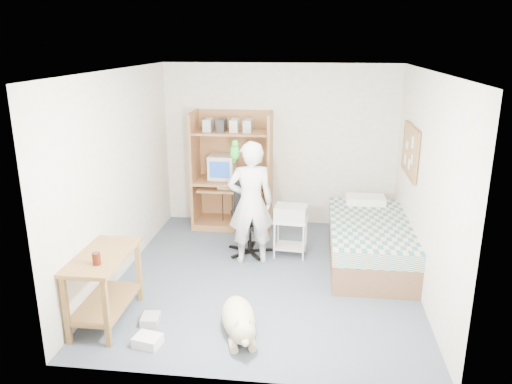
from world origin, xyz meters
The scene contains 21 objects.
floor centered at (0.00, 0.00, 0.00)m, with size 4.00×4.00×0.00m, color #424C5A.
wall_back centered at (0.00, 2.00, 1.25)m, with size 3.60×0.02×2.50m, color beige.
wall_right centered at (1.80, 0.00, 1.25)m, with size 0.02×4.00×2.50m, color beige.
wall_left centered at (-1.80, 0.00, 1.25)m, with size 0.02×4.00×2.50m, color beige.
ceiling centered at (0.00, 0.00, 2.50)m, with size 3.60×4.00×0.02m, color white.
computer_hutch centered at (-0.70, 1.74, 0.82)m, with size 1.20×0.63×1.80m.
bed centered at (1.30, 0.62, 0.29)m, with size 1.02×2.02×0.66m.
side_desk centered at (-1.55, -1.20, 0.49)m, with size 0.50×1.00×0.75m.
corkboard centered at (1.77, 0.90, 1.45)m, with size 0.04×0.94×0.66m.
office_chair centered at (-0.31, 0.73, 0.35)m, with size 0.55×0.56×0.98m.
person centered at (-0.25, 0.43, 0.81)m, with size 0.59×0.39×1.63m, color silver.
parrot centered at (-0.45, 0.45, 1.49)m, with size 0.12×0.21×0.33m.
dog centered at (-0.14, -1.30, 0.17)m, with size 0.51×1.01×0.39m.
printer_cart centered at (0.26, 0.69, 0.35)m, with size 0.47×0.39×0.53m.
printer centered at (0.26, 0.69, 0.62)m, with size 0.42×0.32×0.18m, color #B6B6B0.
crt_monitor centered at (-0.86, 1.75, 0.95)m, with size 0.39×0.42×0.37m.
keyboard centered at (-0.67, 1.58, 0.67)m, with size 0.45×0.16×0.03m, color beige.
pencil_cup centered at (-0.35, 1.65, 0.82)m, with size 0.08×0.08×0.12m, color gold.
drink_glass centered at (-1.50, -1.43, 0.81)m, with size 0.08×0.08×0.12m, color #3E1309.
floor_box_a centered at (-0.99, -1.59, 0.05)m, with size 0.25×0.20×0.10m, color white.
floor_box_b centered at (-1.09, -1.19, 0.04)m, with size 0.18×0.22×0.08m, color #B2B1AD.
Camera 1 is at (0.55, -5.61, 2.82)m, focal length 35.00 mm.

